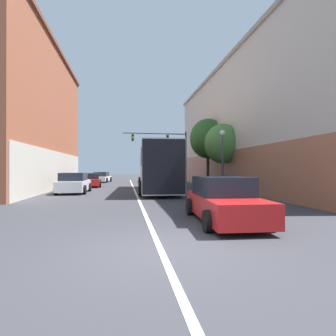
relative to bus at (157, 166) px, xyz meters
The scene contains 13 objects.
ground_plane 14.85m from the bus, 96.59° to the right, with size 160.00×160.00×0.00m, color #38383D.
lane_center_line 2.59m from the bus, behind, with size 0.14×41.25×0.01m.
building_left_brick 13.87m from the bus, 164.60° to the left, with size 9.50×19.80×12.24m.
building_right_storefront 10.93m from the bus, 11.07° to the left, with size 9.03×27.65×10.93m.
bus is the anchor object (origin of this frame).
hatchback_foreground 11.98m from the bus, 86.21° to the right, with size 2.21×4.51×1.48m.
parked_car_left_near 6.25m from the bus, behind, with size 2.09×4.10×1.47m.
parked_car_left_mid 8.75m from the bus, 132.60° to the left, with size 2.43×4.78×1.33m.
parked_car_left_far 16.06m from the bus, 109.95° to the left, with size 2.41×4.27×1.34m.
traffic_signal_gantry 11.21m from the bus, 76.55° to the left, with size 7.59×0.36×6.23m.
street_lamp 5.14m from the bus, 30.44° to the right, with size 0.38×0.38×4.50m.
street_tree_near 5.54m from the bus, ahead, with size 2.90×2.61×5.36m.
street_tree_far 6.75m from the bus, 33.17° to the left, with size 3.39×3.05×6.45m.
Camera 1 is at (-0.75, -5.57, 1.74)m, focal length 28.00 mm.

